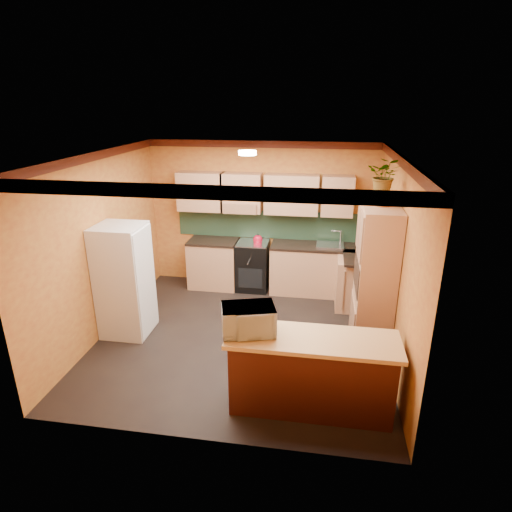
{
  "coord_description": "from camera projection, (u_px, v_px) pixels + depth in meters",
  "views": [
    {
      "loc": [
        1.1,
        -5.53,
        3.38
      ],
      "look_at": [
        0.15,
        0.45,
        1.15
      ],
      "focal_mm": 30.0,
      "sensor_mm": 36.0,
      "label": 1
    }
  ],
  "objects": [
    {
      "name": "countertop_right",
      "position": [
        362.0,
        259.0,
        7.07
      ],
      "size": [
        0.62,
        0.8,
        0.04
      ],
      "primitive_type": "cube",
      "color": "black",
      "rests_on": "base_cabinets_right"
    },
    {
      "name": "stove",
      "position": [
        253.0,
        266.0,
        7.99
      ],
      "size": [
        0.58,
        0.58,
        0.91
      ],
      "primitive_type": "cube",
      "color": "black",
      "rests_on": "ground"
    },
    {
      "name": "kettle",
      "position": [
        258.0,
        239.0,
        7.74
      ],
      "size": [
        0.19,
        0.19,
        0.18
      ],
      "primitive_type": null,
      "rotation": [
        0.0,
        0.0,
        0.14
      ],
      "color": "#BA0C27",
      "rests_on": "stove"
    },
    {
      "name": "microwave",
      "position": [
        248.0,
        320.0,
        4.72
      ],
      "size": [
        0.67,
        0.54,
        0.32
      ],
      "primitive_type": "imported",
      "rotation": [
        0.0,
        0.0,
        0.28
      ],
      "color": "silver",
      "rests_on": "bar_top"
    },
    {
      "name": "room_shell",
      "position": [
        245.0,
        197.0,
        5.99
      ],
      "size": [
        4.24,
        4.24,
        2.72
      ],
      "color": "black",
      "rests_on": "ground"
    },
    {
      "name": "breakfast_bar",
      "position": [
        311.0,
        375.0,
        4.84
      ],
      "size": [
        1.8,
        0.55,
        0.88
      ],
      "primitive_type": "cube",
      "color": "#4C1F11",
      "rests_on": "ground"
    },
    {
      "name": "sink",
      "position": [
        330.0,
        245.0,
        7.62
      ],
      "size": [
        0.48,
        0.4,
        0.03
      ],
      "primitive_type": "cube",
      "color": "silver",
      "rests_on": "countertop_back"
    },
    {
      "name": "countertop_back",
      "position": [
        287.0,
        245.0,
        7.74
      ],
      "size": [
        3.65,
        0.62,
        0.04
      ],
      "primitive_type": "cube",
      "color": "black",
      "rests_on": "base_cabinets_back"
    },
    {
      "name": "fern_pot",
      "position": [
        382.0,
        199.0,
        5.45
      ],
      "size": [
        0.22,
        0.22,
        0.16
      ],
      "primitive_type": "cylinder",
      "color": "#A85A28",
      "rests_on": "pantry"
    },
    {
      "name": "base_cabinets_right",
      "position": [
        360.0,
        284.0,
        7.23
      ],
      "size": [
        0.6,
        0.8,
        0.88
      ],
      "primitive_type": "cube",
      "color": "tan",
      "rests_on": "ground"
    },
    {
      "name": "pantry",
      "position": [
        374.0,
        282.0,
        5.79
      ],
      "size": [
        0.48,
        0.9,
        2.1
      ],
      "primitive_type": "cube",
      "color": "tan",
      "rests_on": "ground"
    },
    {
      "name": "fern",
      "position": [
        385.0,
        175.0,
        5.34
      ],
      "size": [
        0.49,
        0.46,
        0.45
      ],
      "primitive_type": "imported",
      "rotation": [
        0.0,
        0.0,
        -0.32
      ],
      "color": "tan",
      "rests_on": "fern_pot"
    },
    {
      "name": "base_cabinets_back",
      "position": [
        286.0,
        268.0,
        7.9
      ],
      "size": [
        3.65,
        0.6,
        0.88
      ],
      "primitive_type": "cube",
      "color": "tan",
      "rests_on": "ground"
    },
    {
      "name": "fridge",
      "position": [
        124.0,
        281.0,
        6.34
      ],
      "size": [
        0.68,
        0.66,
        1.7
      ],
      "primitive_type": "cube",
      "color": "silver",
      "rests_on": "ground"
    },
    {
      "name": "bar_top",
      "position": [
        313.0,
        340.0,
        4.68
      ],
      "size": [
        1.9,
        0.65,
        0.05
      ],
      "primitive_type": "cube",
      "color": "#DDB06B",
      "rests_on": "breakfast_bar"
    }
  ]
}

